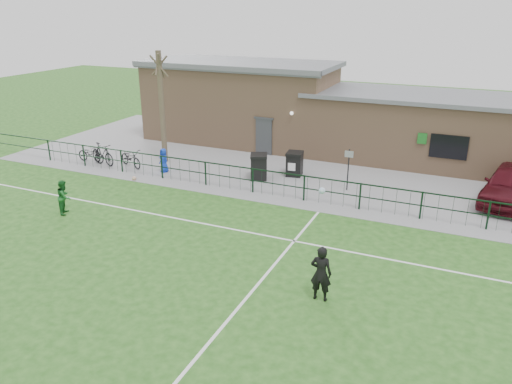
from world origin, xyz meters
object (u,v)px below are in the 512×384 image
at_px(bicycle_c, 131,158).
at_px(outfield_player, 64,197).
at_px(car_maroon, 510,185).
at_px(ball_ground, 134,178).
at_px(spectator_child, 164,160).
at_px(wheelie_bin_left, 259,167).
at_px(bicycle_b, 102,154).
at_px(wheelie_bin_right, 295,165).
at_px(bare_tree, 162,108).
at_px(sign_post, 348,170).
at_px(bicycle_a, 91,154).

height_order(bicycle_c, outfield_player, outfield_player).
relative_size(car_maroon, ball_ground, 22.48).
bearing_deg(spectator_child, wheelie_bin_left, 33.63).
bearing_deg(ball_ground, bicycle_b, 155.43).
bearing_deg(wheelie_bin_right, outfield_player, -138.80).
height_order(wheelie_bin_right, bicycle_b, bicycle_b).
distance_m(bare_tree, bicycle_b, 4.11).
bearing_deg(outfield_player, sign_post, -81.06).
relative_size(car_maroon, bicycle_a, 2.69).
height_order(wheelie_bin_left, bicycle_c, wheelie_bin_left).
distance_m(bicycle_a, ball_ground, 4.29).
distance_m(sign_post, car_maroon, 7.03).
height_order(bicycle_a, bicycle_c, bicycle_c).
bearing_deg(car_maroon, bicycle_a, -161.11).
bearing_deg(ball_ground, wheelie_bin_right, 29.35).
xyz_separation_m(bare_tree, outfield_player, (0.31, -7.89, -2.27)).
xyz_separation_m(wheelie_bin_right, bicycle_b, (-10.18, -2.53, 0.02)).
relative_size(bare_tree, outfield_player, 4.13).
bearing_deg(bicycle_a, bicycle_c, -82.58).
height_order(wheelie_bin_left, wheelie_bin_right, wheelie_bin_left).
height_order(spectator_child, outfield_player, outfield_player).
distance_m(sign_post, ball_ground, 10.51).
bearing_deg(bicycle_a, wheelie_bin_right, -74.88).
bearing_deg(outfield_player, ball_ground, -28.44).
relative_size(wheelie_bin_right, car_maroon, 0.23).
bearing_deg(outfield_player, car_maroon, -90.08).
bearing_deg(bicycle_a, outfield_player, -144.41).
bearing_deg(wheelie_bin_right, bare_tree, 175.89).
relative_size(wheelie_bin_left, bicycle_a, 0.65).
bearing_deg(ball_ground, sign_post, 16.30).
height_order(outfield_player, ball_ground, outfield_player).
relative_size(bicycle_a, ball_ground, 8.35).
xyz_separation_m(spectator_child, ball_ground, (-0.65, -1.70, -0.54)).
xyz_separation_m(outfield_player, ball_ground, (0.07, 4.56, -0.62)).
bearing_deg(wheelie_bin_right, wheelie_bin_left, -148.51).
bearing_deg(bicycle_b, car_maroon, -65.47).
bearing_deg(wheelie_bin_right, bicycle_c, -174.19).
distance_m(wheelie_bin_left, bicycle_b, 8.83).
bearing_deg(wheelie_bin_right, spectator_child, -169.51).
bearing_deg(bare_tree, spectator_child, -57.69).
relative_size(bare_tree, sign_post, 3.00).
xyz_separation_m(wheelie_bin_left, car_maroon, (11.34, 1.58, 0.24)).
xyz_separation_m(sign_post, outfield_player, (-10.12, -7.50, -0.29)).
relative_size(sign_post, outfield_player, 1.38).
xyz_separation_m(wheelie_bin_left, ball_ground, (-5.60, -2.73, -0.50)).
height_order(bare_tree, bicycle_a, bare_tree).
bearing_deg(sign_post, bicycle_b, -173.48).
bearing_deg(wheelie_bin_left, bare_tree, 152.07).
xyz_separation_m(wheelie_bin_right, bicycle_c, (-8.52, -2.24, -0.08)).
relative_size(bicycle_b, spectator_child, 1.56).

